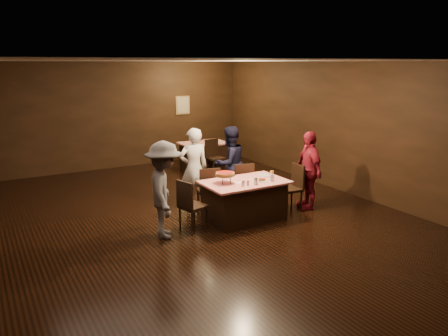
# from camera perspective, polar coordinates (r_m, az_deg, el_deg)

# --- Properties ---
(room) EXTENTS (10.00, 10.04, 3.02)m
(room) POSITION_cam_1_polar(r_m,az_deg,el_deg) (8.06, -4.93, 7.63)
(room) COLOR black
(room) RESTS_ON ground
(main_table) EXTENTS (1.60, 1.00, 0.77)m
(main_table) POSITION_cam_1_polar(r_m,az_deg,el_deg) (8.44, 2.69, -4.25)
(main_table) COLOR red
(main_table) RESTS_ON ground
(back_table) EXTENTS (1.30, 0.90, 0.77)m
(back_table) POSITION_cam_1_polar(r_m,az_deg,el_deg) (12.43, -2.69, 1.60)
(back_table) COLOR red
(back_table) RESTS_ON ground
(chair_far_left) EXTENTS (0.51, 0.51, 0.95)m
(chair_far_left) POSITION_cam_1_polar(r_m,az_deg,el_deg) (8.84, -2.12, -2.80)
(chair_far_left) COLOR black
(chair_far_left) RESTS_ON ground
(chair_far_right) EXTENTS (0.51, 0.51, 0.95)m
(chair_far_right) POSITION_cam_1_polar(r_m,az_deg,el_deg) (9.22, 2.28, -2.10)
(chair_far_right) COLOR black
(chair_far_right) RESTS_ON ground
(chair_end_left) EXTENTS (0.51, 0.51, 0.95)m
(chair_end_left) POSITION_cam_1_polar(r_m,az_deg,el_deg) (7.90, -4.06, -4.85)
(chair_end_left) COLOR black
(chair_end_left) RESTS_ON ground
(chair_end_right) EXTENTS (0.45, 0.45, 0.95)m
(chair_end_right) POSITION_cam_1_polar(r_m,az_deg,el_deg) (9.03, 8.60, -2.59)
(chair_end_right) COLOR black
(chair_end_right) RESTS_ON ground
(chair_back_near) EXTENTS (0.45, 0.45, 0.95)m
(chair_back_near) POSITION_cam_1_polar(r_m,az_deg,el_deg) (11.80, -1.13, 1.41)
(chair_back_near) COLOR black
(chair_back_near) RESTS_ON ground
(chair_back_far) EXTENTS (0.45, 0.45, 0.95)m
(chair_back_far) POSITION_cam_1_polar(r_m,az_deg,el_deg) (12.93, -3.91, 2.47)
(chair_back_far) COLOR black
(chair_back_far) RESTS_ON ground
(diner_white_jacket) EXTENTS (0.67, 0.49, 1.69)m
(diner_white_jacket) POSITION_cam_1_polar(r_m,az_deg,el_deg) (9.03, -3.98, -0.05)
(diner_white_jacket) COLOR white
(diner_white_jacket) RESTS_ON ground
(diner_navy_hoodie) EXTENTS (0.90, 0.76, 1.64)m
(diner_navy_hoodie) POSITION_cam_1_polar(r_m,az_deg,el_deg) (9.56, 0.74, 0.60)
(diner_navy_hoodie) COLOR black
(diner_navy_hoodie) RESTS_ON ground
(diner_grey_knit) EXTENTS (0.98, 1.25, 1.69)m
(diner_grey_knit) POSITION_cam_1_polar(r_m,az_deg,el_deg) (7.55, -7.80, -2.87)
(diner_grey_knit) COLOR #5B5B60
(diner_grey_knit) RESTS_ON ground
(diner_red_shirt) EXTENTS (0.61, 1.02, 1.62)m
(diner_red_shirt) POSITION_cam_1_polar(r_m,az_deg,el_deg) (9.17, 10.99, -0.27)
(diner_red_shirt) COLOR maroon
(diner_red_shirt) RESTS_ON ground
(pizza_stand) EXTENTS (0.38, 0.38, 0.22)m
(pizza_stand) POSITION_cam_1_polar(r_m,az_deg,el_deg) (8.12, 0.17, -0.79)
(pizza_stand) COLOR black
(pizza_stand) RESTS_ON main_table
(plate_with_slice) EXTENTS (0.25, 0.25, 0.06)m
(plate_with_slice) POSITION_cam_1_polar(r_m,az_deg,el_deg) (8.31, 4.84, -1.62)
(plate_with_slice) COLOR white
(plate_with_slice) RESTS_ON main_table
(plate_empty) EXTENTS (0.25, 0.25, 0.01)m
(plate_empty) POSITION_cam_1_polar(r_m,az_deg,el_deg) (8.74, 5.23, -0.97)
(plate_empty) COLOR white
(plate_empty) RESTS_ON main_table
(glass_front_left) EXTENTS (0.08, 0.08, 0.14)m
(glass_front_left) POSITION_cam_1_polar(r_m,az_deg,el_deg) (8.09, 4.17, -1.69)
(glass_front_left) COLOR silver
(glass_front_left) RESTS_ON main_table
(glass_front_right) EXTENTS (0.08, 0.08, 0.14)m
(glass_front_right) POSITION_cam_1_polar(r_m,az_deg,el_deg) (8.36, 6.25, -1.24)
(glass_front_right) COLOR silver
(glass_front_right) RESTS_ON main_table
(glass_amber) EXTENTS (0.08, 0.08, 0.14)m
(glass_amber) POSITION_cam_1_polar(r_m,az_deg,el_deg) (8.60, 6.27, -0.82)
(glass_amber) COLOR #BF7F26
(glass_amber) RESTS_ON main_table
(condiments) EXTENTS (0.17, 0.10, 0.09)m
(condiments) POSITION_cam_1_polar(r_m,az_deg,el_deg) (7.99, 2.73, -2.03)
(condiments) COLOR silver
(condiments) RESTS_ON main_table
(napkin_center) EXTENTS (0.19, 0.19, 0.01)m
(napkin_center) POSITION_cam_1_polar(r_m,az_deg,el_deg) (8.49, 4.43, -1.44)
(napkin_center) COLOR white
(napkin_center) RESTS_ON main_table
(napkin_left) EXTENTS (0.21, 0.21, 0.01)m
(napkin_left) POSITION_cam_1_polar(r_m,az_deg,el_deg) (8.21, 2.03, -1.93)
(napkin_left) COLOR white
(napkin_left) RESTS_ON main_table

